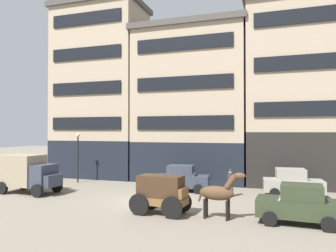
{
  "coord_description": "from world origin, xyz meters",
  "views": [
    {
      "loc": [
        7.27,
        -18.25,
        4.27
      ],
      "look_at": [
        0.66,
        1.86,
        4.61
      ],
      "focal_mm": 34.69,
      "sensor_mm": 36.0,
      "label": 1
    }
  ],
  "objects": [
    {
      "name": "building_center_right",
      "position": [
        8.96,
        9.29,
        7.41
      ],
      "size": [
        7.96,
        5.55,
        14.72
      ],
      "color": "black",
      "rests_on": "ground_plane"
    },
    {
      "name": "ground_plane",
      "position": [
        0.0,
        0.0,
        0.0
      ],
      "size": [
        120.0,
        120.0,
        0.0
      ],
      "primitive_type": "plane",
      "color": "slate"
    },
    {
      "name": "sedan_dark",
      "position": [
        8.37,
        4.34,
        0.91
      ],
      "size": [
        3.82,
        2.1,
        1.83
      ],
      "color": "gray",
      "rests_on": "ground_plane"
    },
    {
      "name": "delivery_truck_near",
      "position": [
        -8.91,
        0.04,
        1.42
      ],
      "size": [
        4.43,
        2.3,
        2.62
      ],
      "color": "#333847",
      "rests_on": "ground_plane"
    },
    {
      "name": "pedestrian_officer",
      "position": [
        4.53,
        3.14,
        0.98
      ],
      "size": [
        0.39,
        0.39,
        1.79
      ],
      "color": "#38332D",
      "rests_on": "ground_plane"
    },
    {
      "name": "building_center_left",
      "position": [
        0.35,
        9.29,
        6.75
      ],
      "size": [
        9.95,
        5.55,
        13.41
      ],
      "color": "black",
      "rests_on": "ground_plane"
    },
    {
      "name": "streetlamp_curbside",
      "position": [
        -8.31,
        5.08,
        2.67
      ],
      "size": [
        0.32,
        0.32,
        4.12
      ],
      "color": "black",
      "rests_on": "ground_plane"
    },
    {
      "name": "building_far_left",
      "position": [
        -8.61,
        9.28,
        8.23
      ],
      "size": [
        8.67,
        5.55,
        16.36
      ],
      "color": "black",
      "rests_on": "ground_plane"
    },
    {
      "name": "sedan_light",
      "position": [
        1.02,
        4.05,
        0.91
      ],
      "size": [
        3.84,
        2.16,
        1.83
      ],
      "color": "#333847",
      "rests_on": "ground_plane"
    },
    {
      "name": "draft_horse",
      "position": [
        4.67,
        -2.44,
        1.27
      ],
      "size": [
        2.35,
        0.72,
        2.3
      ],
      "color": "#513823",
      "rests_on": "ground_plane"
    },
    {
      "name": "sedan_parked_curb",
      "position": [
        8.33,
        -2.19,
        0.91
      ],
      "size": [
        3.79,
        2.04,
        1.83
      ],
      "color": "#2D3823",
      "rests_on": "ground_plane"
    },
    {
      "name": "cargo_wagon",
      "position": [
        1.72,
        -2.44,
        1.15
      ],
      "size": [
        3.0,
        1.71,
        1.98
      ],
      "color": "brown",
      "rests_on": "ground_plane"
    }
  ]
}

